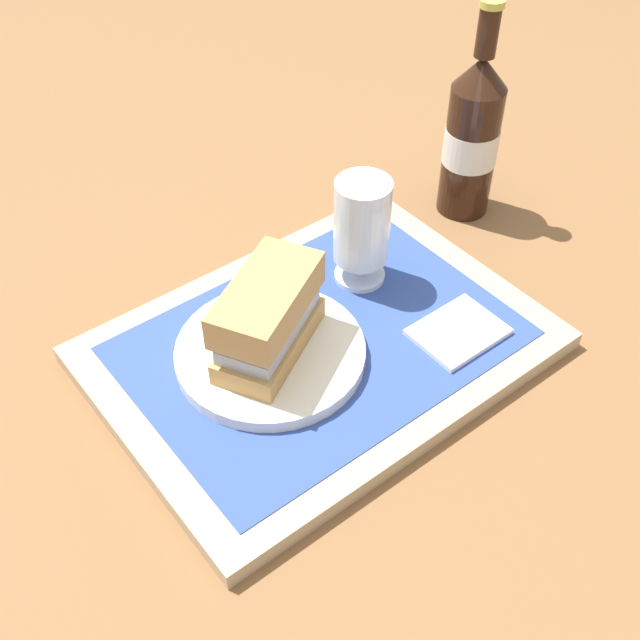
{
  "coord_description": "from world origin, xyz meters",
  "views": [
    {
      "loc": [
        -0.35,
        -0.45,
        0.61
      ],
      "look_at": [
        0.0,
        0.0,
        0.05
      ],
      "focal_mm": 44.85,
      "sensor_mm": 36.0,
      "label": 1
    }
  ],
  "objects_px": {
    "beer_glass": "(362,229)",
    "beer_bottle": "(472,135)",
    "sandwich": "(270,314)",
    "plate": "(270,353)"
  },
  "relations": [
    {
      "from": "plate",
      "to": "beer_bottle",
      "type": "bearing_deg",
      "value": 12.69
    },
    {
      "from": "sandwich",
      "to": "beer_bottle",
      "type": "distance_m",
      "value": 0.36
    },
    {
      "from": "beer_bottle",
      "to": "plate",
      "type": "bearing_deg",
      "value": -167.31
    },
    {
      "from": "plate",
      "to": "sandwich",
      "type": "relative_size",
      "value": 1.31
    },
    {
      "from": "sandwich",
      "to": "beer_glass",
      "type": "bearing_deg",
      "value": -14.83
    },
    {
      "from": "beer_glass",
      "to": "beer_bottle",
      "type": "bearing_deg",
      "value": 11.36
    },
    {
      "from": "sandwich",
      "to": "beer_glass",
      "type": "distance_m",
      "value": 0.15
    },
    {
      "from": "plate",
      "to": "beer_bottle",
      "type": "height_order",
      "value": "beer_bottle"
    },
    {
      "from": "sandwich",
      "to": "beer_glass",
      "type": "xyz_separation_m",
      "value": [
        0.15,
        0.04,
        0.01
      ]
    },
    {
      "from": "beer_glass",
      "to": "beer_bottle",
      "type": "distance_m",
      "value": 0.21
    }
  ]
}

